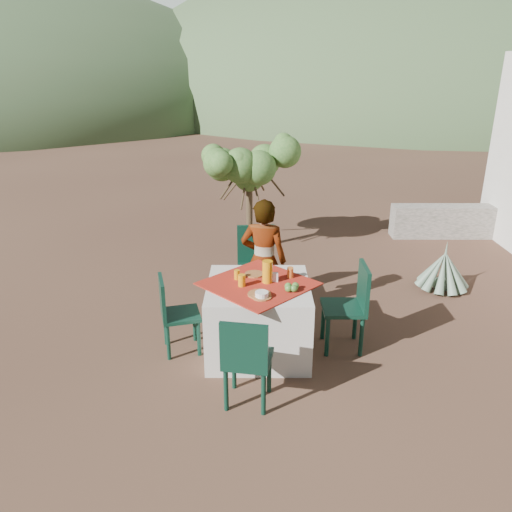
{
  "coord_description": "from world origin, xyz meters",
  "views": [
    {
      "loc": [
        -0.03,
        -4.84,
        2.79
      ],
      "look_at": [
        -0.04,
        0.09,
        0.9
      ],
      "focal_mm": 35.0,
      "sensor_mm": 36.0,
      "label": 1
    }
  ],
  "objects_px": {
    "chair_far": "(256,262)",
    "chair_near": "(246,358)",
    "juice_pitcher": "(267,272)",
    "agave": "(443,271)",
    "table": "(258,317)",
    "person": "(264,261)",
    "shrub_tree": "(252,171)",
    "chair_left": "(174,311)",
    "chair_right": "(351,303)"
  },
  "relations": [
    {
      "from": "juice_pitcher",
      "to": "agave",
      "type": "bearing_deg",
      "value": 32.94
    },
    {
      "from": "person",
      "to": "chair_right",
      "type": "bearing_deg",
      "value": 155.42
    },
    {
      "from": "table",
      "to": "chair_right",
      "type": "relative_size",
      "value": 1.41
    },
    {
      "from": "agave",
      "to": "person",
      "type": "bearing_deg",
      "value": -160.75
    },
    {
      "from": "table",
      "to": "juice_pitcher",
      "type": "bearing_deg",
      "value": 15.18
    },
    {
      "from": "chair_far",
      "to": "chair_near",
      "type": "bearing_deg",
      "value": -96.66
    },
    {
      "from": "table",
      "to": "chair_near",
      "type": "xyz_separation_m",
      "value": [
        -0.1,
        -0.92,
        0.1
      ]
    },
    {
      "from": "person",
      "to": "juice_pitcher",
      "type": "bearing_deg",
      "value": 104.35
    },
    {
      "from": "person",
      "to": "shrub_tree",
      "type": "bearing_deg",
      "value": -74.56
    },
    {
      "from": "shrub_tree",
      "to": "juice_pitcher",
      "type": "distance_m",
      "value": 3.12
    },
    {
      "from": "agave",
      "to": "juice_pitcher",
      "type": "relative_size",
      "value": 3.24
    },
    {
      "from": "table",
      "to": "chair_left",
      "type": "xyz_separation_m",
      "value": [
        -0.86,
        -0.02,
        0.08
      ]
    },
    {
      "from": "chair_left",
      "to": "shrub_tree",
      "type": "xyz_separation_m",
      "value": [
        0.77,
        3.13,
        0.81
      ]
    },
    {
      "from": "chair_far",
      "to": "chair_near",
      "type": "relative_size",
      "value": 1.13
    },
    {
      "from": "table",
      "to": "chair_right",
      "type": "bearing_deg",
      "value": 3.63
    },
    {
      "from": "chair_far",
      "to": "chair_left",
      "type": "xyz_separation_m",
      "value": [
        -0.84,
        -1.12,
        -0.09
      ]
    },
    {
      "from": "chair_near",
      "to": "chair_left",
      "type": "relative_size",
      "value": 1.05
    },
    {
      "from": "chair_far",
      "to": "juice_pitcher",
      "type": "xyz_separation_m",
      "value": [
        0.11,
        -1.08,
        0.33
      ]
    },
    {
      "from": "chair_left",
      "to": "agave",
      "type": "relative_size",
      "value": 1.12
    },
    {
      "from": "chair_near",
      "to": "person",
      "type": "relative_size",
      "value": 0.6
    },
    {
      "from": "agave",
      "to": "chair_right",
      "type": "bearing_deg",
      "value": -135.11
    },
    {
      "from": "table",
      "to": "chair_near",
      "type": "bearing_deg",
      "value": -96.31
    },
    {
      "from": "chair_left",
      "to": "chair_near",
      "type": "bearing_deg",
      "value": -154.82
    },
    {
      "from": "chair_near",
      "to": "agave",
      "type": "bearing_deg",
      "value": -126.21
    },
    {
      "from": "person",
      "to": "shrub_tree",
      "type": "xyz_separation_m",
      "value": [
        -0.15,
        2.39,
        0.55
      ]
    },
    {
      "from": "chair_near",
      "to": "chair_right",
      "type": "xyz_separation_m",
      "value": [
        1.05,
        0.98,
        0.03
      ]
    },
    {
      "from": "person",
      "to": "shrub_tree",
      "type": "distance_m",
      "value": 2.46
    },
    {
      "from": "chair_far",
      "to": "chair_left",
      "type": "distance_m",
      "value": 1.4
    },
    {
      "from": "chair_near",
      "to": "juice_pitcher",
      "type": "bearing_deg",
      "value": -91.82
    },
    {
      "from": "chair_far",
      "to": "chair_right",
      "type": "height_order",
      "value": "chair_far"
    },
    {
      "from": "chair_far",
      "to": "chair_near",
      "type": "xyz_separation_m",
      "value": [
        -0.08,
        -2.02,
        -0.06
      ]
    },
    {
      "from": "agave",
      "to": "chair_far",
      "type": "bearing_deg",
      "value": -169.67
    },
    {
      "from": "juice_pitcher",
      "to": "chair_near",
      "type": "bearing_deg",
      "value": -101.5
    },
    {
      "from": "table",
      "to": "agave",
      "type": "distance_m",
      "value": 2.9
    },
    {
      "from": "chair_right",
      "to": "shrub_tree",
      "type": "bearing_deg",
      "value": -161.23
    },
    {
      "from": "person",
      "to": "agave",
      "type": "xyz_separation_m",
      "value": [
        2.39,
        0.83,
        -0.47
      ]
    },
    {
      "from": "chair_left",
      "to": "shrub_tree",
      "type": "height_order",
      "value": "shrub_tree"
    },
    {
      "from": "chair_right",
      "to": "shrub_tree",
      "type": "xyz_separation_m",
      "value": [
        -1.04,
        3.05,
        0.75
      ]
    },
    {
      "from": "chair_near",
      "to": "agave",
      "type": "distance_m",
      "value": 3.56
    },
    {
      "from": "table",
      "to": "chair_near",
      "type": "relative_size",
      "value": 1.5
    },
    {
      "from": "shrub_tree",
      "to": "juice_pitcher",
      "type": "relative_size",
      "value": 7.07
    },
    {
      "from": "person",
      "to": "chair_left",
      "type": "bearing_deg",
      "value": 50.53
    },
    {
      "from": "chair_far",
      "to": "chair_near",
      "type": "height_order",
      "value": "chair_far"
    },
    {
      "from": "chair_far",
      "to": "chair_right",
      "type": "xyz_separation_m",
      "value": [
        0.97,
        -1.04,
        -0.03
      ]
    },
    {
      "from": "chair_far",
      "to": "person",
      "type": "distance_m",
      "value": 0.43
    },
    {
      "from": "chair_right",
      "to": "agave",
      "type": "distance_m",
      "value": 2.13
    },
    {
      "from": "chair_left",
      "to": "chair_right",
      "type": "height_order",
      "value": "chair_right"
    },
    {
      "from": "chair_far",
      "to": "agave",
      "type": "xyz_separation_m",
      "value": [
        2.47,
        0.45,
        -0.3
      ]
    },
    {
      "from": "chair_right",
      "to": "person",
      "type": "relative_size",
      "value": 0.64
    },
    {
      "from": "chair_far",
      "to": "agave",
      "type": "height_order",
      "value": "chair_far"
    }
  ]
}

